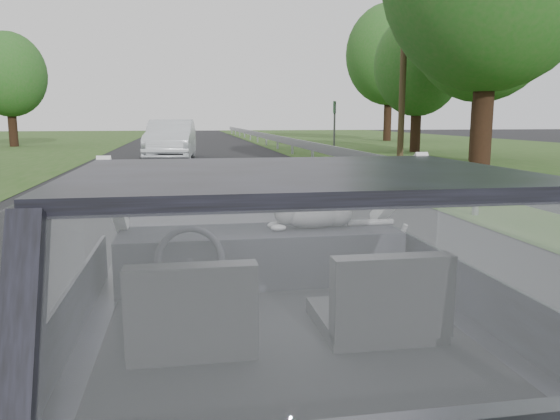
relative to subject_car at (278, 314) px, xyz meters
name	(u,v)px	position (x,y,z in m)	size (l,w,h in m)	color
subject_car	(278,314)	(0.00, 0.00, 0.00)	(1.80, 4.00, 1.45)	black
dashboard	(260,256)	(0.00, 0.62, 0.12)	(1.58, 0.45, 0.30)	black
driver_seat	(192,309)	(-0.40, -0.29, 0.16)	(0.50, 0.72, 0.42)	black
passenger_seat	(382,297)	(0.40, -0.29, 0.16)	(0.50, 0.72, 0.42)	black
steering_wheel	(190,260)	(-0.40, 0.33, 0.20)	(0.36, 0.36, 0.04)	black
cat	(315,213)	(0.32, 0.64, 0.36)	(0.59, 0.18, 0.26)	#9C9C9C
guardrail	(385,162)	(4.30, 10.00, -0.15)	(0.05, 90.00, 0.32)	#979A9E
other_car	(171,140)	(-0.92, 19.42, 0.06)	(1.89, 4.78, 1.57)	silver
highway_sign	(334,127)	(6.79, 23.50, 0.49)	(0.10, 0.97, 2.42)	#165522
utility_pole	(403,60)	(8.13, 18.42, 3.13)	(0.25, 0.25, 7.70)	#44341E
tree_0	(489,15)	(7.21, 10.79, 3.47)	(5.53, 5.53, 8.39)	#1E5E1A
tree_1	(482,51)	(10.55, 16.88, 3.33)	(5.36, 5.36, 8.11)	#1E5E1A
tree_2	(417,86)	(10.54, 22.50, 2.42)	(4.15, 4.15, 6.28)	#1E5E1A
tree_3	(389,75)	(13.89, 35.01, 3.89)	(6.09, 6.09, 9.23)	#1E5E1A
tree_6	(10,91)	(-10.02, 31.12, 2.38)	(4.10, 4.10, 6.21)	#1E5E1A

